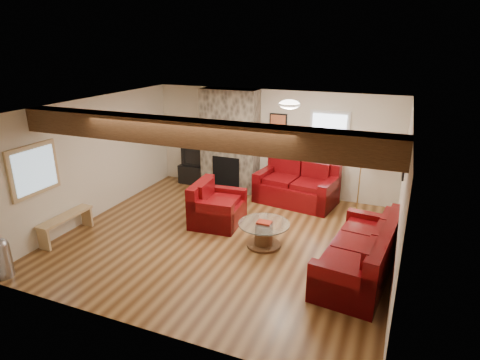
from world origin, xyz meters
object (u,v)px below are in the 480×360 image
object	(u,v)px
loveseat	(296,183)
armchair_red	(218,204)
television	(197,157)
floor_lamp	(362,157)
coffee_table	(264,235)
sofa_three	(360,249)
tv_cabinet	(198,175)

from	to	relation	value
loveseat	armchair_red	bearing A→B (deg)	-116.75
loveseat	television	bearing A→B (deg)	-177.58
floor_lamp	coffee_table	bearing A→B (deg)	-120.81
coffee_table	sofa_three	bearing A→B (deg)	-9.54
tv_cabinet	floor_lamp	world-z (taller)	floor_lamp
coffee_table	floor_lamp	size ratio (longest dim) A/B	0.65
coffee_table	television	distance (m)	3.76
sofa_three	tv_cabinet	distance (m)	5.26
coffee_table	floor_lamp	xyz separation A→B (m)	(1.38, 2.32, 1.00)
tv_cabinet	floor_lamp	size ratio (longest dim) A/B	0.68
loveseat	coffee_table	distance (m)	2.27
television	tv_cabinet	bearing A→B (deg)	0.00
armchair_red	loveseat	bearing A→B (deg)	-40.09
coffee_table	tv_cabinet	size ratio (longest dim) A/B	0.95
armchair_red	tv_cabinet	size ratio (longest dim) A/B	1.09
sofa_three	television	bearing A→B (deg)	-116.03
armchair_red	floor_lamp	size ratio (longest dim) A/B	0.74
sofa_three	floor_lamp	world-z (taller)	floor_lamp
coffee_table	floor_lamp	distance (m)	2.88
tv_cabinet	television	distance (m)	0.49
floor_lamp	sofa_three	bearing A→B (deg)	-82.87
sofa_three	tv_cabinet	size ratio (longest dim) A/B	2.30
armchair_red	coffee_table	xyz separation A→B (m)	(1.20, -0.57, -0.20)
television	sofa_three	bearing A→B (deg)	-32.76
tv_cabinet	television	bearing A→B (deg)	0.00
sofa_three	armchair_red	world-z (taller)	sofa_three
loveseat	tv_cabinet	bearing A→B (deg)	-177.58
loveseat	television	distance (m)	2.74
armchair_red	floor_lamp	xyz separation A→B (m)	(2.58, 1.74, 0.80)
coffee_table	tv_cabinet	distance (m)	3.73
television	armchair_red	bearing A→B (deg)	-52.67
sofa_three	floor_lamp	size ratio (longest dim) A/B	1.57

